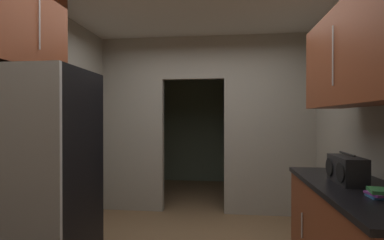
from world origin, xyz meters
TOP-DOWN VIEW (x-y plane):
  - kitchen_overhead_slab at (0.00, 0.53)m, footprint 3.59×7.52m
  - kitchen_partition at (0.05, 1.76)m, footprint 3.19×0.12m
  - adjoining_room_shell at (0.00, 3.33)m, footprint 3.19×2.26m
  - refrigerator at (-1.20, -0.46)m, footprint 0.82×0.72m
  - upper_cabinet_counterside at (1.28, -0.36)m, footprint 0.36×1.53m
  - upper_cabinet_fridgeside at (-1.42, -0.36)m, footprint 0.36×0.91m
  - boombox at (1.25, -0.23)m, footprint 0.19×0.39m
  - book_stack at (1.28, -0.64)m, footprint 0.14×0.17m

SIDE VIEW (x-z plane):
  - refrigerator at x=-1.20m, z-range 0.00..1.81m
  - book_stack at x=1.28m, z-range 0.92..0.97m
  - boombox at x=1.25m, z-range 0.90..1.14m
  - adjoining_room_shell at x=0.00m, z-range 0.00..2.65m
  - kitchen_partition at x=0.05m, z-range 0.09..2.74m
  - upper_cabinet_counterside at x=1.28m, z-range 1.52..2.26m
  - upper_cabinet_fridgeside at x=-1.42m, z-range 1.84..2.63m
  - kitchen_overhead_slab at x=0.00m, z-range 2.65..2.71m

